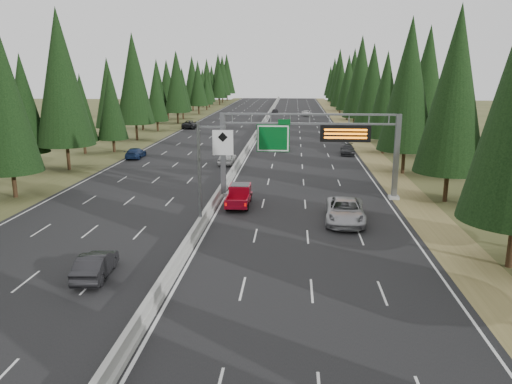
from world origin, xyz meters
TOP-DOWN VIEW (x-y plane):
  - road at (0.00, 80.00)m, footprint 32.00×260.00m
  - shoulder_right at (17.80, 80.00)m, footprint 3.60×260.00m
  - shoulder_left at (-17.80, 80.00)m, footprint 3.60×260.00m
  - median_barrier at (0.00, 80.00)m, footprint 0.70×260.00m
  - sign_gantry at (8.92, 34.88)m, footprint 16.75×0.98m
  - hov_sign_pole at (0.58, 24.97)m, footprint 2.80×0.50m
  - tree_row_right at (21.81, 64.69)m, footprint 12.19×244.06m
  - tree_row_left at (-21.97, 75.14)m, footprint 11.64×245.58m
  - silver_minivan at (10.98, 27.33)m, footprint 3.40×6.63m
  - red_pickup at (2.20, 31.96)m, footprint 1.91×5.34m
  - car_ahead_green at (5.15, 63.61)m, footprint 1.99×4.52m
  - car_ahead_dkred at (14.50, 76.04)m, footprint 1.74×4.73m
  - car_ahead_dkgrey at (14.50, 60.29)m, footprint 2.28×4.89m
  - car_ahead_white at (10.07, 123.16)m, footprint 2.59×5.07m
  - car_ahead_far at (1.50, 128.46)m, footprint 1.90×4.13m
  - car_onc_near at (-4.29, 15.41)m, footprint 1.93×4.56m
  - car_onc_blue at (-14.50, 54.94)m, footprint 2.11×4.89m
  - car_onc_white at (-1.50, 51.52)m, footprint 2.14×4.88m
  - car_onc_far at (-14.50, 91.40)m, footprint 2.74×5.88m

SIDE VIEW (x-z plane):
  - shoulder_right at x=17.80m, z-range 0.00..0.06m
  - shoulder_left at x=-17.80m, z-range 0.00..0.06m
  - road at x=0.00m, z-range 0.00..0.08m
  - median_barrier at x=0.00m, z-range -0.01..0.84m
  - car_ahead_white at x=10.07m, z-range 0.08..1.45m
  - car_ahead_far at x=1.50m, z-range 0.08..1.45m
  - car_ahead_dkgrey at x=14.50m, z-range 0.08..1.46m
  - car_onc_blue at x=-14.50m, z-range 0.08..1.48m
  - car_onc_near at x=-4.29m, z-range 0.08..1.55m
  - car_ahead_green at x=5.15m, z-range 0.08..1.59m
  - car_ahead_dkred at x=14.50m, z-range 0.08..1.63m
  - car_onc_far at x=-14.50m, z-range 0.08..1.71m
  - car_onc_white at x=-1.50m, z-range 0.08..1.72m
  - silver_minivan at x=10.98m, z-range 0.08..1.87m
  - red_pickup at x=2.20m, z-range 0.17..1.91m
  - hov_sign_pole at x=0.58m, z-range 0.72..8.72m
  - sign_gantry at x=8.92m, z-range 1.37..9.17m
  - tree_row_left at x=-21.97m, z-range -0.30..18.68m
  - tree_row_right at x=21.81m, z-range -0.07..18.93m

